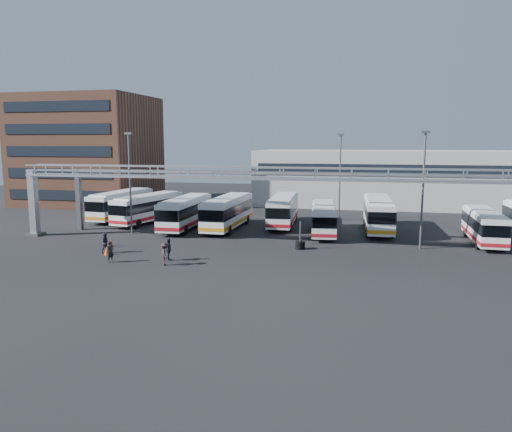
% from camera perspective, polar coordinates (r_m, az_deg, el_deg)
% --- Properties ---
extents(ground, '(140.00, 140.00, 0.00)m').
position_cam_1_polar(ground, '(39.77, 1.61, -5.01)').
color(ground, black).
rests_on(ground, ground).
extents(gantry, '(51.40, 5.15, 7.10)m').
position_cam_1_polar(gantry, '(44.61, 3.14, 3.62)').
color(gantry, gray).
rests_on(gantry, ground).
extents(apartment_building, '(18.00, 15.00, 16.00)m').
position_cam_1_polar(apartment_building, '(79.66, -18.63, 7.12)').
color(apartment_building, brown).
rests_on(apartment_building, ground).
extents(warehouse, '(42.00, 14.00, 8.00)m').
position_cam_1_polar(warehouse, '(76.23, 16.32, 4.17)').
color(warehouse, '#9E9E99').
rests_on(warehouse, ground).
extents(light_pole_left, '(0.70, 0.35, 10.21)m').
position_cam_1_polar(light_pole_left, '(51.76, -14.21, 4.29)').
color(light_pole_left, '#4C4F54').
rests_on(light_pole_left, ground).
extents(light_pole_mid, '(0.70, 0.35, 10.21)m').
position_cam_1_polar(light_pole_mid, '(45.27, 18.56, 3.54)').
color(light_pole_mid, '#4C4F54').
rests_on(light_pole_mid, ground).
extents(light_pole_back, '(0.70, 0.35, 10.21)m').
position_cam_1_polar(light_pole_back, '(60.13, 9.58, 4.98)').
color(light_pole_back, '#4C4F54').
rests_on(light_pole_back, ground).
extents(bus_0, '(3.27, 11.26, 3.38)m').
position_cam_1_polar(bus_0, '(62.47, -15.11, 1.37)').
color(bus_0, silver).
rests_on(bus_0, ground).
extents(bus_1, '(4.53, 11.09, 3.28)m').
position_cam_1_polar(bus_1, '(58.71, -12.21, 0.98)').
color(bus_1, silver).
rests_on(bus_1, ground).
extents(bus_2, '(2.88, 11.17, 3.37)m').
position_cam_1_polar(bus_2, '(54.08, -8.05, 0.52)').
color(bus_2, silver).
rests_on(bus_2, ground).
extents(bus_3, '(2.73, 11.39, 3.46)m').
position_cam_1_polar(bus_3, '(53.40, -3.25, 0.54)').
color(bus_3, silver).
rests_on(bus_3, ground).
extents(bus_4, '(3.30, 11.09, 3.32)m').
position_cam_1_polar(bus_4, '(55.61, 3.12, 0.78)').
color(bus_4, silver).
rests_on(bus_4, ground).
extents(bus_5, '(3.41, 10.28, 3.06)m').
position_cam_1_polar(bus_5, '(50.81, 7.72, -0.18)').
color(bus_5, silver).
rests_on(bus_5, ground).
extents(bus_6, '(3.20, 11.60, 3.49)m').
position_cam_1_polar(bus_6, '(53.54, 13.80, 0.35)').
color(bus_6, silver).
rests_on(bus_6, ground).
extents(bus_8, '(2.39, 10.01, 3.03)m').
position_cam_1_polar(bus_8, '(50.53, 24.59, -0.95)').
color(bus_8, silver).
rests_on(bus_8, ground).
extents(pedestrian_a, '(0.61, 0.72, 1.68)m').
position_cam_1_polar(pedestrian_a, '(40.35, -16.30, -3.94)').
color(pedestrian_a, black).
rests_on(pedestrian_a, ground).
extents(pedestrian_b, '(1.04, 1.05, 1.71)m').
position_cam_1_polar(pedestrian_b, '(43.81, -16.78, -2.97)').
color(pedestrian_b, '#2B2330').
rests_on(pedestrian_b, ground).
extents(pedestrian_c, '(1.15, 1.31, 1.76)m').
position_cam_1_polar(pedestrian_c, '(38.44, -10.38, -4.28)').
color(pedestrian_c, '#312124').
rests_on(pedestrian_c, ground).
extents(pedestrian_d, '(0.71, 1.13, 1.79)m').
position_cam_1_polar(pedestrian_d, '(39.88, -9.95, -3.79)').
color(pedestrian_d, '#1A222F').
rests_on(pedestrian_d, ground).
extents(cone_left, '(0.53, 0.53, 0.72)m').
position_cam_1_polar(cone_left, '(43.20, -16.68, -3.80)').
color(cone_left, '#DB4E0C').
rests_on(cone_left, ground).
extents(cone_right, '(0.52, 0.52, 0.67)m').
position_cam_1_polar(cone_right, '(46.60, -16.24, -2.93)').
color(cone_right, '#DB4E0C').
rests_on(cone_right, ground).
extents(tire_stack, '(0.86, 0.86, 2.45)m').
position_cam_1_polar(tire_stack, '(43.73, 5.07, -3.25)').
color(tire_stack, black).
rests_on(tire_stack, ground).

